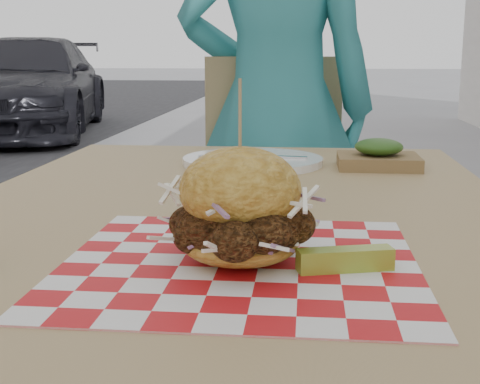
{
  "coord_description": "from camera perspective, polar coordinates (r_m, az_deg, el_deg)",
  "views": [
    {
      "loc": [
        -0.24,
        -1.19,
        0.96
      ],
      "look_at": [
        -0.3,
        -0.54,
        0.82
      ],
      "focal_mm": 50.0,
      "sensor_mm": 36.0,
      "label": 1
    }
  ],
  "objects": [
    {
      "name": "sandwich",
      "position": [
        0.67,
        -0.0,
        -1.79
      ],
      "size": [
        0.16,
        0.16,
        0.19
      ],
      "color": "gold",
      "rests_on": "paper_liner"
    },
    {
      "name": "diner",
      "position": [
        1.97,
        3.11,
        7.19
      ],
      "size": [
        0.59,
        0.39,
        1.61
      ],
      "primitive_type": "imported",
      "rotation": [
        0.0,
        0.0,
        3.13
      ],
      "color": "teal",
      "rests_on": "ground"
    },
    {
      "name": "patio_chair",
      "position": [
        2.01,
        2.13,
        0.05
      ],
      "size": [
        0.49,
        0.5,
        0.95
      ],
      "rotation": [
        0.0,
        0.0,
        0.19
      ],
      "color": "tan",
      "rests_on": "ground"
    },
    {
      "name": "car_dark",
      "position": [
        8.52,
        -17.79,
        8.66
      ],
      "size": [
        2.38,
        4.2,
        1.15
      ],
      "primitive_type": "imported",
      "rotation": [
        0.0,
        0.0,
        0.2
      ],
      "color": "black",
      "rests_on": "ground"
    },
    {
      "name": "place_setting",
      "position": [
        1.29,
        1.1,
        2.68
      ],
      "size": [
        0.27,
        0.27,
        0.02
      ],
      "color": "white",
      "rests_on": "patio_table"
    },
    {
      "name": "paper_liner",
      "position": [
        0.69,
        0.0,
        -6.04
      ],
      "size": [
        0.36,
        0.36,
        0.0
      ],
      "primitive_type": "cube",
      "color": "red",
      "rests_on": "patio_table"
    },
    {
      "name": "pickle_spear",
      "position": [
        0.67,
        8.96,
        -5.71
      ],
      "size": [
        0.1,
        0.05,
        0.02
      ],
      "primitive_type": "cube",
      "rotation": [
        0.0,
        0.0,
        0.27
      ],
      "color": "#A5B033",
      "rests_on": "paper_liner"
    },
    {
      "name": "kraft_tray",
      "position": [
        1.28,
        11.73,
        3.03
      ],
      "size": [
        0.15,
        0.12,
        0.06
      ],
      "color": "brown",
      "rests_on": "patio_table"
    },
    {
      "name": "patio_table",
      "position": [
        0.97,
        -0.62,
        -5.7
      ],
      "size": [
        0.8,
        1.2,
        0.75
      ],
      "color": "tan",
      "rests_on": "ground"
    }
  ]
}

